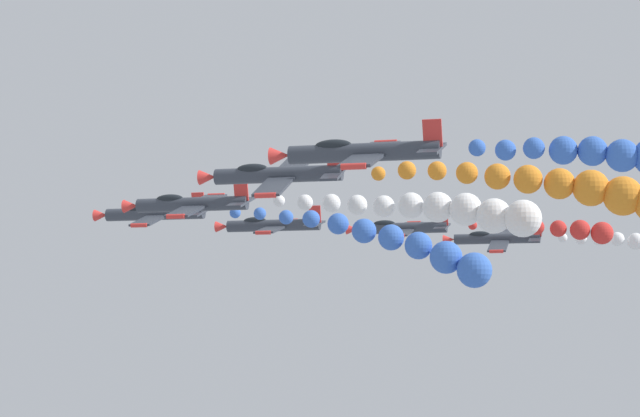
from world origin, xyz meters
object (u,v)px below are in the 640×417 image
airplane_lead (153,214)px  airplane_left_outer (276,174)px  airplane_right_outer (400,228)px  airplane_left_inner (190,204)px  airplane_trailing (361,152)px  airplane_right_inner (272,225)px  airplane_high_slot (495,238)px

airplane_lead → airplane_left_outer: bearing=-138.5°
airplane_left_outer → airplane_right_outer: airplane_left_outer is taller
airplane_left_outer → airplane_left_inner: bearing=46.7°
airplane_right_outer → airplane_trailing: 50.59m
airplane_right_inner → airplane_high_slot: bearing=-44.2°
airplane_lead → airplane_high_slot: bearing=-41.4°
airplane_left_outer → airplane_trailing: size_ratio=1.00×
airplane_lead → airplane_trailing: bearing=-139.4°
airplane_right_inner → airplane_left_outer: 31.24m
airplane_right_inner → airplane_left_outer: airplane_left_outer is taller
airplane_right_inner → airplane_left_outer: bearing=-162.5°
airplane_lead → airplane_right_inner: bearing=-35.5°
airplane_lead → airplane_right_outer: bearing=-41.2°
airplane_right_outer → airplane_high_slot: (9.38, -8.36, -0.50)m
airplane_trailing → airplane_right_outer: bearing=8.3°
airplane_left_inner → airplane_right_inner: 20.60m
airplane_lead → airplane_left_outer: airplane_left_outer is taller
airplane_left_inner → airplane_trailing: bearing=-137.2°
airplane_right_outer → airplane_right_inner: bearing=133.6°
airplane_right_inner → airplane_trailing: airplane_trailing is taller
airplane_left_inner → airplane_left_outer: airplane_left_outer is taller
airplane_left_inner → airplane_trailing: 26.64m
airplane_lead → airplane_right_inner: size_ratio=1.00×
airplane_left_inner → airplane_high_slot: 44.22m
airplane_left_inner → airplane_right_outer: 32.34m
airplane_left_inner → airplane_high_slot: bearing=-25.6°
airplane_left_inner → airplane_right_inner: (20.59, -0.34, 0.16)m
airplane_lead → airplane_right_inner: airplane_lead is taller
airplane_right_outer → airplane_trailing: airplane_right_outer is taller
airplane_right_outer → airplane_high_slot: airplane_right_outer is taller
airplane_trailing → airplane_lead: bearing=40.6°
airplane_high_slot → airplane_left_outer: bearing=169.2°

